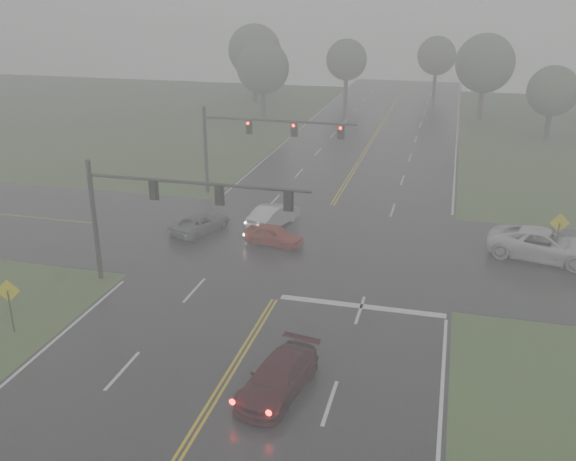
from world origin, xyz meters
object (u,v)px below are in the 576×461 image
(signal_gantry_near, at_px, (156,202))
(signal_gantry_far, at_px, (250,136))
(sedan_red, at_px, (274,245))
(car_grey, at_px, (201,232))
(sedan_silver, at_px, (274,226))
(sedan_maroon, at_px, (278,393))
(pickup_white, at_px, (542,259))

(signal_gantry_near, xyz_separation_m, signal_gantry_far, (-0.10, 16.49, -0.00))
(sedan_red, height_order, car_grey, sedan_red)
(sedan_silver, distance_m, signal_gantry_far, 8.44)
(signal_gantry_near, bearing_deg, sedan_red, 58.63)
(sedan_maroon, height_order, signal_gantry_far, signal_gantry_far)
(pickup_white, xyz_separation_m, signal_gantry_far, (-20.70, 7.41, 4.79))
(sedan_maroon, bearing_deg, signal_gantry_far, 120.86)
(sedan_maroon, height_order, sedan_red, sedan_maroon)
(sedan_maroon, relative_size, sedan_silver, 1.06)
(car_grey, bearing_deg, signal_gantry_far, -76.76)
(signal_gantry_near, height_order, signal_gantry_far, signal_gantry_far)
(sedan_silver, relative_size, signal_gantry_far, 0.39)
(sedan_red, relative_size, car_grey, 0.84)
(pickup_white, xyz_separation_m, signal_gantry_near, (-20.60, -9.09, 4.79))
(signal_gantry_near, relative_size, signal_gantry_far, 1.03)
(pickup_white, bearing_deg, signal_gantry_near, 126.61)
(pickup_white, bearing_deg, sedan_silver, 98.15)
(car_grey, xyz_separation_m, signal_gantry_far, (0.90, 8.36, 4.79))
(car_grey, distance_m, signal_gantry_near, 9.49)
(sedan_red, bearing_deg, signal_gantry_near, 159.12)
(car_grey, relative_size, signal_gantry_near, 0.37)
(pickup_white, bearing_deg, sedan_red, 109.58)
(sedan_maroon, height_order, car_grey, sedan_maroon)
(signal_gantry_far, bearing_deg, sedan_silver, -59.78)
(sedan_silver, distance_m, car_grey, 4.99)
(sedan_red, distance_m, car_grey, 5.46)
(sedan_red, distance_m, signal_gantry_far, 11.40)
(sedan_red, bearing_deg, sedan_maroon, -153.24)
(car_grey, relative_size, signal_gantry_far, 0.38)
(sedan_silver, xyz_separation_m, car_grey, (-4.40, -2.36, 0.00))
(sedan_silver, xyz_separation_m, signal_gantry_near, (-3.39, -10.49, 4.79))
(pickup_white, distance_m, signal_gantry_near, 23.02)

